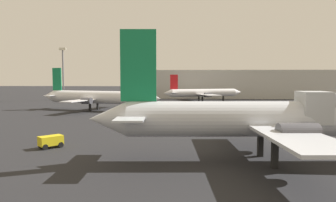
{
  "coord_description": "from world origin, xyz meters",
  "views": [
    {
      "loc": [
        -3.77,
        -10.02,
        7.42
      ],
      "look_at": [
        -6.74,
        34.63,
        4.19
      ],
      "focal_mm": 32.73,
      "sensor_mm": 36.0,
      "label": 1
    }
  ],
  "objects": [
    {
      "name": "airplane_distant",
      "position": [
        -25.05,
        60.2,
        3.16
      ],
      "size": [
        31.05,
        20.45,
        10.12
      ],
      "rotation": [
        0.0,
        0.0,
        -0.28
      ],
      "color": "white",
      "rests_on": "ground_plane"
    },
    {
      "name": "terminal_building",
      "position": [
        11.88,
        114.73,
        5.37
      ],
      "size": [
        76.56,
        20.76,
        10.74
      ],
      "primitive_type": "cube",
      "color": "#B7B7B2",
      "rests_on": "ground_plane"
    },
    {
      "name": "airplane_at_gate",
      "position": [
        4.28,
        17.58,
        3.89
      ],
      "size": [
        34.72,
        23.42,
        11.73
      ],
      "rotation": [
        0.0,
        0.0,
        0.07
      ],
      "color": "silver",
      "rests_on": "ground_plane"
    },
    {
      "name": "baggage_cart",
      "position": [
        -18.55,
        21.63,
        0.76
      ],
      "size": [
        2.59,
        2.64,
        1.3
      ],
      "rotation": [
        0.0,
        0.0,
        3.95
      ],
      "color": "gold",
      "rests_on": "ground_plane"
    },
    {
      "name": "light_mast_left",
      "position": [
        -47.38,
        94.3,
        10.36
      ],
      "size": [
        2.4,
        0.5,
        18.24
      ],
      "color": "slate",
      "rests_on": "ground_plane"
    },
    {
      "name": "airplane_far_left",
      "position": [
        0.95,
        90.44,
        2.92
      ],
      "size": [
        26.56,
        23.23,
        8.79
      ],
      "rotation": [
        0.0,
        0.0,
        0.35
      ],
      "color": "white",
      "rests_on": "ground_plane"
    }
  ]
}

